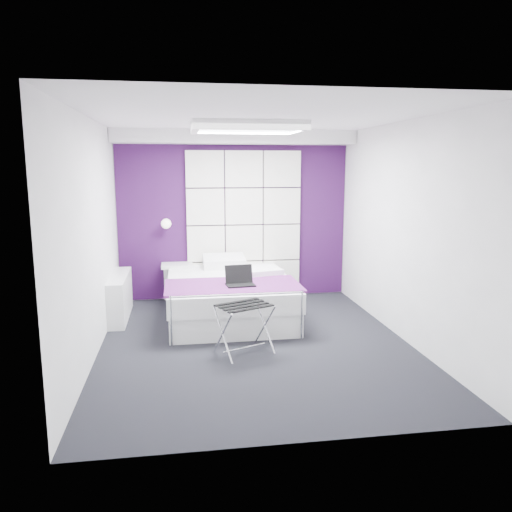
# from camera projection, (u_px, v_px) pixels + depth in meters

# --- Properties ---
(floor) EXTENTS (4.40, 4.40, 0.00)m
(floor) POSITION_uv_depth(u_px,v_px,m) (255.00, 343.00, 5.92)
(floor) COLOR black
(floor) RESTS_ON ground
(ceiling) EXTENTS (4.40, 4.40, 0.00)m
(ceiling) POSITION_uv_depth(u_px,v_px,m) (255.00, 117.00, 5.46)
(ceiling) COLOR white
(ceiling) RESTS_ON wall_back
(wall_back) EXTENTS (3.60, 0.00, 3.60)m
(wall_back) POSITION_uv_depth(u_px,v_px,m) (234.00, 216.00, 7.83)
(wall_back) COLOR silver
(wall_back) RESTS_ON floor
(wall_left) EXTENTS (0.00, 4.40, 4.40)m
(wall_left) POSITION_uv_depth(u_px,v_px,m) (92.00, 238.00, 5.42)
(wall_left) COLOR silver
(wall_left) RESTS_ON floor
(wall_right) EXTENTS (0.00, 4.40, 4.40)m
(wall_right) POSITION_uv_depth(u_px,v_px,m) (404.00, 232.00, 5.96)
(wall_right) COLOR silver
(wall_right) RESTS_ON floor
(accent_wall) EXTENTS (3.58, 0.02, 2.58)m
(accent_wall) POSITION_uv_depth(u_px,v_px,m) (234.00, 216.00, 7.82)
(accent_wall) COLOR #2F0D3A
(accent_wall) RESTS_ON wall_back
(soffit) EXTENTS (3.58, 0.50, 0.20)m
(soffit) POSITION_uv_depth(u_px,v_px,m) (235.00, 137.00, 7.38)
(soffit) COLOR white
(soffit) RESTS_ON wall_back
(headboard) EXTENTS (1.80, 0.08, 2.30)m
(headboard) POSITION_uv_depth(u_px,v_px,m) (244.00, 225.00, 7.82)
(headboard) COLOR silver
(headboard) RESTS_ON wall_back
(skylight) EXTENTS (1.36, 0.86, 0.12)m
(skylight) POSITION_uv_depth(u_px,v_px,m) (248.00, 126.00, 6.06)
(skylight) COLOR white
(skylight) RESTS_ON ceiling
(wall_lamp) EXTENTS (0.15, 0.15, 0.15)m
(wall_lamp) POSITION_uv_depth(u_px,v_px,m) (166.00, 223.00, 7.55)
(wall_lamp) COLOR white
(wall_lamp) RESTS_ON wall_back
(radiator) EXTENTS (0.22, 1.20, 0.60)m
(radiator) POSITION_uv_depth(u_px,v_px,m) (120.00, 297.00, 6.88)
(radiator) COLOR white
(radiator) RESTS_ON floor
(bed) EXTENTS (1.72, 2.07, 0.73)m
(bed) POSITION_uv_depth(u_px,v_px,m) (229.00, 295.00, 6.91)
(bed) COLOR white
(bed) RESTS_ON floor
(nightstand) EXTENTS (0.47, 0.37, 0.05)m
(nightstand) POSITION_uv_depth(u_px,v_px,m) (177.00, 265.00, 7.65)
(nightstand) COLOR white
(nightstand) RESTS_ON wall_back
(luggage_rack) EXTENTS (0.57, 0.42, 0.56)m
(luggage_rack) POSITION_uv_depth(u_px,v_px,m) (244.00, 329.00, 5.57)
(luggage_rack) COLOR silver
(luggage_rack) RESTS_ON floor
(laptop) EXTENTS (0.35, 0.25, 0.25)m
(laptop) POSITION_uv_depth(u_px,v_px,m) (240.00, 280.00, 6.34)
(laptop) COLOR black
(laptop) RESTS_ON bed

